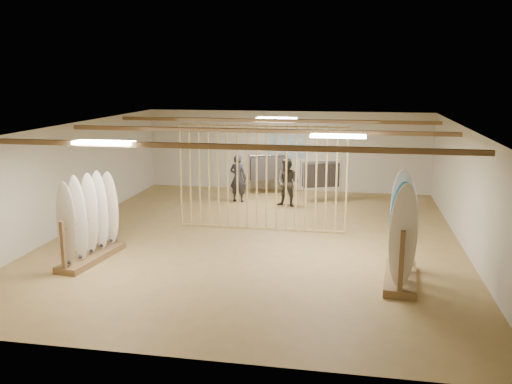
% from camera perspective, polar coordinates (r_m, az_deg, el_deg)
% --- Properties ---
extents(floor, '(12.00, 12.00, 0.00)m').
position_cam_1_polar(floor, '(13.72, -0.00, -4.90)').
color(floor, '#A68750').
rests_on(floor, ground).
extents(ceiling, '(12.00, 12.00, 0.00)m').
position_cam_1_polar(ceiling, '(13.17, -0.00, 6.82)').
color(ceiling, gray).
rests_on(ceiling, ground).
extents(wall_back, '(12.00, 0.00, 12.00)m').
position_cam_1_polar(wall_back, '(19.22, 3.23, 4.33)').
color(wall_back, beige).
rests_on(wall_back, ground).
extents(wall_front, '(12.00, 0.00, 12.00)m').
position_cam_1_polar(wall_front, '(7.75, -8.08, -7.86)').
color(wall_front, beige).
rests_on(wall_front, ground).
extents(wall_left, '(0.00, 12.00, 12.00)m').
position_cam_1_polar(wall_left, '(15.08, -19.04, 1.47)').
color(wall_left, beige).
rests_on(wall_left, ground).
extents(wall_right, '(0.00, 12.00, 12.00)m').
position_cam_1_polar(wall_right, '(13.43, 21.49, 0.02)').
color(wall_right, beige).
rests_on(wall_right, ground).
extents(ceiling_slats, '(9.50, 6.12, 0.10)m').
position_cam_1_polar(ceiling_slats, '(13.17, -0.00, 6.47)').
color(ceiling_slats, brown).
rests_on(ceiling_slats, ground).
extents(light_panels, '(1.20, 0.35, 0.06)m').
position_cam_1_polar(light_panels, '(13.17, -0.00, 6.56)').
color(light_panels, white).
rests_on(light_panels, ground).
extents(bamboo_partition, '(4.45, 0.05, 2.78)m').
position_cam_1_polar(bamboo_partition, '(14.15, 0.58, 1.47)').
color(bamboo_partition, tan).
rests_on(bamboo_partition, ground).
extents(poster, '(1.40, 0.03, 0.90)m').
position_cam_1_polar(poster, '(19.18, 3.23, 4.91)').
color(poster, teal).
rests_on(poster, ground).
extents(rack_left, '(0.76, 2.06, 1.92)m').
position_cam_1_polar(rack_left, '(12.50, -17.05, -4.05)').
color(rack_left, brown).
rests_on(rack_left, floor).
extents(rack_right, '(0.77, 1.92, 2.18)m').
position_cam_1_polar(rack_right, '(11.09, 15.13, -5.56)').
color(rack_right, brown).
rests_on(rack_right, floor).
extents(clothing_rack_a, '(1.26, 0.70, 1.40)m').
position_cam_1_polar(clothing_rack_a, '(18.53, 1.24, 2.52)').
color(clothing_rack_a, silver).
rests_on(clothing_rack_a, floor).
extents(clothing_rack_b, '(1.20, 0.73, 1.35)m').
position_cam_1_polar(clothing_rack_b, '(17.61, 6.83, 1.81)').
color(clothing_rack_b, silver).
rests_on(clothing_rack_b, floor).
extents(shopper_a, '(0.72, 0.57, 1.76)m').
position_cam_1_polar(shopper_a, '(17.46, -1.91, 1.80)').
color(shopper_a, '#26252D').
rests_on(shopper_a, floor).
extents(shopper_b, '(0.98, 0.86, 1.73)m').
position_cam_1_polar(shopper_b, '(16.81, 3.37, 1.32)').
color(shopper_b, '#353129').
rests_on(shopper_b, floor).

